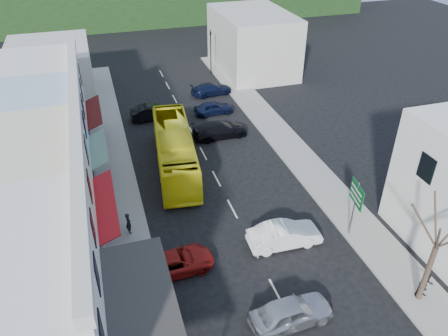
% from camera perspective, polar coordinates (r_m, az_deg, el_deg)
% --- Properties ---
extents(ground, '(120.00, 120.00, 0.00)m').
position_cam_1_polar(ground, '(28.04, 3.67, -10.16)').
color(ground, black).
rests_on(ground, ground).
extents(sidewalk_left, '(3.00, 52.00, 0.15)m').
position_cam_1_polar(sidewalk_left, '(34.72, -13.91, -1.52)').
color(sidewalk_left, gray).
rests_on(sidewalk_left, ground).
extents(sidewalk_right, '(3.00, 52.00, 0.15)m').
position_cam_1_polar(sidewalk_right, '(37.91, 9.09, 2.21)').
color(sidewalk_right, gray).
rests_on(sidewalk_right, ground).
extents(shopfront_row, '(8.25, 30.00, 8.00)m').
position_cam_1_polar(shopfront_row, '(28.79, -23.87, -1.96)').
color(shopfront_row, silver).
rests_on(shopfront_row, ground).
extents(distant_block_left, '(8.00, 10.00, 6.00)m').
position_cam_1_polar(distant_block_left, '(48.98, -21.56, 11.29)').
color(distant_block_left, '#B7B2A8').
rests_on(distant_block_left, ground).
extents(distant_block_right, '(8.00, 12.00, 7.00)m').
position_cam_1_polar(distant_block_right, '(54.79, 3.75, 16.12)').
color(distant_block_right, '#B7B2A8').
rests_on(distant_block_right, ground).
extents(bus, '(3.76, 11.80, 3.10)m').
position_cam_1_polar(bus, '(34.79, -6.44, 2.28)').
color(bus, yellow).
rests_on(bus, ground).
extents(car_silver, '(4.51, 2.09, 1.40)m').
position_cam_1_polar(car_silver, '(23.80, 8.73, -18.23)').
color(car_silver, silver).
rests_on(car_silver, ground).
extents(car_white, '(4.44, 1.91, 1.40)m').
position_cam_1_polar(car_white, '(27.91, 7.88, -8.76)').
color(car_white, white).
rests_on(car_white, ground).
extents(car_red, '(4.73, 2.25, 1.40)m').
position_cam_1_polar(car_red, '(26.17, -6.33, -12.04)').
color(car_red, maroon).
rests_on(car_red, ground).
extents(car_black_near, '(4.57, 2.01, 1.40)m').
position_cam_1_polar(car_black_near, '(39.49, -0.54, 5.00)').
color(car_black_near, black).
rests_on(car_black_near, ground).
extents(car_navy_mid, '(4.44, 1.90, 1.40)m').
position_cam_1_polar(car_navy_mid, '(43.77, -1.37, 7.89)').
color(car_navy_mid, black).
rests_on(car_navy_mid, ground).
extents(car_black_far, '(4.43, 1.88, 1.40)m').
position_cam_1_polar(car_black_far, '(43.29, -9.18, 7.18)').
color(car_black_far, black).
rests_on(car_black_far, ground).
extents(car_navy_far, '(4.71, 2.43, 1.40)m').
position_cam_1_polar(car_navy_far, '(48.25, -1.65, 10.31)').
color(car_navy_far, black).
rests_on(car_navy_far, ground).
extents(pedestrian_left, '(0.55, 0.69, 1.70)m').
position_cam_1_polar(pedestrian_left, '(28.87, -12.39, -6.90)').
color(pedestrian_left, black).
rests_on(pedestrian_left, sidewalk_left).
extents(pedestrian_right, '(0.77, 0.57, 1.70)m').
position_cam_1_polar(pedestrian_right, '(26.69, 24.82, -13.71)').
color(pedestrian_right, black).
rests_on(pedestrian_right, sidewalk_right).
extents(direction_sign, '(0.85, 1.91, 4.09)m').
position_cam_1_polar(direction_sign, '(28.65, 16.56, -5.28)').
color(direction_sign, '#095220').
rests_on(direction_sign, ground).
extents(street_tree, '(3.58, 3.58, 7.70)m').
position_cam_1_polar(street_tree, '(24.67, 25.95, -9.32)').
color(street_tree, '#38291F').
rests_on(street_tree, ground).
extents(traffic_signal, '(1.18, 1.39, 5.32)m').
position_cam_1_polar(traffic_signal, '(53.65, -1.75, 14.87)').
color(traffic_signal, black).
rests_on(traffic_signal, ground).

